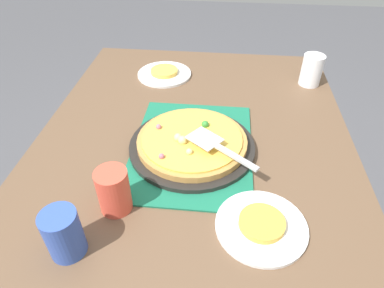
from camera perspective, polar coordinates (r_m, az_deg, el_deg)
The scene contains 13 objects.
ground_plane at distance 1.62m, azimuth 0.00°, elevation -21.52°, with size 8.00×8.00×0.00m, color #4C4C51.
dining_table at distance 1.10m, azimuth 0.00°, elevation -5.18°, with size 1.40×1.00×0.75m.
placemat at distance 1.03m, azimuth 0.00°, elevation -0.73°, with size 0.48×0.36×0.01m, color #196B4C.
pizza_pan at distance 1.02m, azimuth 0.00°, elevation -0.30°, with size 0.38×0.38×0.01m, color black.
pizza at distance 1.01m, azimuth -0.01°, elevation 0.57°, with size 0.33×0.33×0.05m.
plate_near_left at distance 1.43m, azimuth -4.68°, elevation 11.70°, with size 0.22×0.22×0.01m, color white.
plate_far_right at distance 0.84m, azimuth 11.62°, elevation -13.46°, with size 0.22×0.22×0.01m, color white.
served_slice_left at distance 1.42m, azimuth -4.71°, elevation 12.16°, with size 0.11×0.11×0.02m, color #EAB747.
served_slice_right at distance 0.83m, azimuth 11.73°, elevation -12.92°, with size 0.11×0.11×0.02m, color gold.
cup_near at distance 1.41m, azimuth 19.58°, elevation 11.69°, with size 0.08×0.08×0.12m, color white.
cup_far at distance 0.80m, azimuth -20.91°, elevation -13.99°, with size 0.08×0.08×0.12m, color #3351AD.
cup_corner at distance 0.85m, azimuth -13.11°, elevation -7.71°, with size 0.08×0.08×0.12m, color #E04C38.
pizza_server at distance 0.94m, azimuth 4.29°, elevation -0.35°, with size 0.18×0.21×0.01m.
Camera 1 is at (0.78, 0.08, 1.42)m, focal length 31.55 mm.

